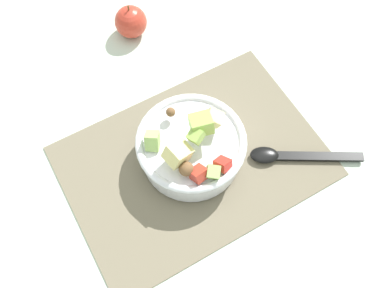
% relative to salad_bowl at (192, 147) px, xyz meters
% --- Properties ---
extents(ground_plane, '(2.40, 2.40, 0.00)m').
position_rel_salad_bowl_xyz_m(ground_plane, '(0.00, 0.01, -0.05)').
color(ground_plane, silver).
extents(placemat, '(0.50, 0.35, 0.01)m').
position_rel_salad_bowl_xyz_m(placemat, '(0.00, 0.01, -0.04)').
color(placemat, '#756B56').
rests_on(placemat, ground_plane).
extents(salad_bowl, '(0.21, 0.21, 0.13)m').
position_rel_salad_bowl_xyz_m(salad_bowl, '(0.00, 0.00, 0.00)').
color(salad_bowl, white).
rests_on(salad_bowl, placemat).
extents(serving_spoon, '(0.21, 0.14, 0.01)m').
position_rel_salad_bowl_xyz_m(serving_spoon, '(-0.16, 0.09, -0.04)').
color(serving_spoon, black).
rests_on(serving_spoon, placemat).
extents(whole_apple, '(0.07, 0.07, 0.08)m').
position_rel_salad_bowl_xyz_m(whole_apple, '(-0.04, -0.35, -0.01)').
color(whole_apple, '#BC3828').
rests_on(whole_apple, ground_plane).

